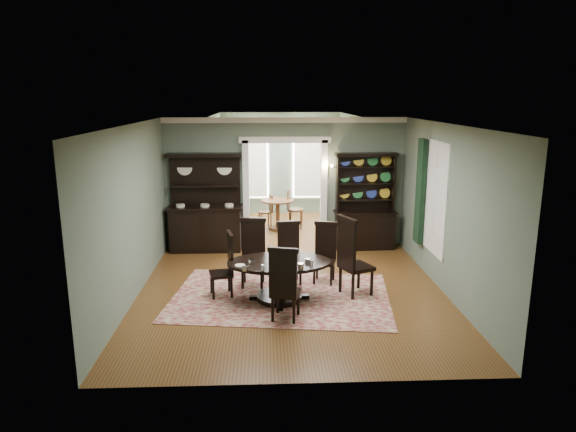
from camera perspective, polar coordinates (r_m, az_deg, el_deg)
The scene contains 19 objects.
room at distance 8.95m, azimuth 0.39°, elevation 1.00°, with size 5.51×6.01×3.01m.
parlor at distance 14.37m, azimuth -0.73°, elevation 5.41°, with size 3.51×3.50×3.01m.
doorway_trim at distance 11.85m, azimuth -0.34°, elevation 4.23°, with size 2.08×0.25×2.57m.
right_window at distance 10.29m, azimuth 15.29°, elevation 2.28°, with size 0.15×1.47×2.12m.
wall_sconce at distance 11.73m, azimuth 4.35°, elevation 5.44°, with size 0.27×0.21×0.21m.
rug at distance 9.19m, azimuth -0.81°, elevation -8.93°, with size 3.79×2.57×0.01m, color maroon.
dining_table at distance 8.89m, azimuth -0.99°, elevation -6.36°, with size 1.82×1.70×0.70m.
centerpiece at distance 8.72m, azimuth -1.24°, elevation -4.83°, with size 1.34×0.86×0.22m.
chair_far_left at distance 9.60m, azimuth -3.90°, elevation -3.80°, with size 0.50×0.47×1.27m.
chair_far_mid at distance 9.72m, azimuth 0.14°, elevation -3.86°, with size 0.49×0.47×1.17m.
chair_far_right at distance 9.78m, azimuth 4.14°, elevation -3.85°, with size 0.52×0.50×1.15m.
chair_end_left at distance 9.12m, azimuth -6.88°, elevation -5.20°, with size 0.48×0.50×1.15m.
chair_end_right at distance 9.07m, azimuth 7.01°, elevation -4.28°, with size 0.68×0.70×1.44m.
chair_near at distance 8.01m, azimuth -0.43°, elevation -7.40°, with size 0.55×0.54×1.24m.
sideboard at distance 11.83m, azimuth -9.14°, elevation -0.12°, with size 1.69×0.60×2.22m.
welsh_dresser at distance 11.98m, azimuth 8.53°, elevation 0.21°, with size 1.43×0.56×2.21m.
parlor_table at distance 13.55m, azimuth -1.15°, elevation 0.66°, with size 0.86×0.86×0.80m.
parlor_chair_left at distance 13.79m, azimuth -2.32°, elevation 0.67°, with size 0.41×0.40×0.89m.
parlor_chair_right at distance 13.75m, azimuth 0.56°, elevation 0.97°, with size 0.46×0.44×1.03m.
Camera 1 is at (-0.45, -8.69, 3.47)m, focal length 32.00 mm.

